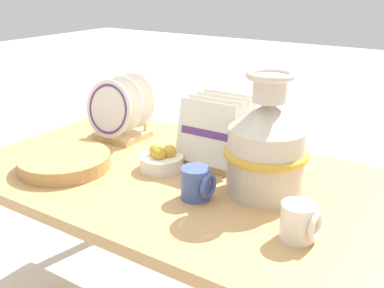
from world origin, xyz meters
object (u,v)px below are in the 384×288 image
Objects in this scene: dish_rack_round_plates at (119,115)px; dish_rack_square_plates at (217,139)px; fruit_bowl at (162,160)px; mug_cream_glaze at (300,222)px; mug_cobalt_glaze at (197,183)px; wicker_charger_stack at (65,162)px; ceramic_vase at (266,145)px.

dish_rack_round_plates is 1.06× the size of dish_rack_square_plates.
dish_rack_round_plates reaches higher than fruit_bowl.
mug_cream_glaze is (0.39, -0.29, -0.04)m from dish_rack_square_plates.
fruit_bowl is (0.31, -0.14, -0.06)m from dish_rack_round_plates.
dish_rack_round_plates is at bearing 153.34° from mug_cobalt_glaze.
mug_cream_glaze reaches higher than wicker_charger_stack.
mug_cobalt_glaze is 0.23m from fruit_bowl.
fruit_bowl is (0.26, 0.17, 0.01)m from wicker_charger_stack.
wicker_charger_stack is (-0.38, -0.30, -0.06)m from dish_rack_square_plates.
fruit_bowl is at bearing -25.19° from dish_rack_round_plates.
fruit_bowl is at bearing 32.62° from wicker_charger_stack.
dish_rack_round_plates is at bearing 159.98° from mug_cream_glaze.
dish_rack_square_plates is 2.43× the size of mug_cobalt_glaze.
mug_cobalt_glaze is (-0.31, 0.04, 0.00)m from mug_cream_glaze.
mug_cobalt_glaze is at bearing 172.05° from mug_cream_glaze.
dish_rack_round_plates is at bearing 154.81° from fruit_bowl.
dish_rack_square_plates is at bearing 38.45° from wicker_charger_stack.
ceramic_vase is 0.66m from dish_rack_round_plates.
fruit_bowl is at bearing -175.23° from ceramic_vase.
mug_cobalt_glaze is at bearing -134.78° from ceramic_vase.
wicker_charger_stack is at bearing -172.94° from mug_cobalt_glaze.
mug_cream_glaze is at bearing -7.95° from mug_cobalt_glaze.
wicker_charger_stack is at bearing -141.55° from dish_rack_square_plates.
wicker_charger_stack is (0.04, -0.31, -0.07)m from dish_rack_round_plates.
ceramic_vase is 0.36m from fruit_bowl.
mug_cobalt_glaze is at bearing -71.65° from dish_rack_square_plates.
dish_rack_round_plates is 0.87m from mug_cream_glaze.
wicker_charger_stack is 3.20× the size of mug_cobalt_glaze.
ceramic_vase is 0.65m from wicker_charger_stack.
fruit_bowl is (-0.12, -0.14, -0.05)m from dish_rack_square_plates.
dish_rack_square_plates is (0.43, -0.01, -0.01)m from dish_rack_round_plates.
dish_rack_round_plates is at bearing 178.97° from dish_rack_square_plates.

